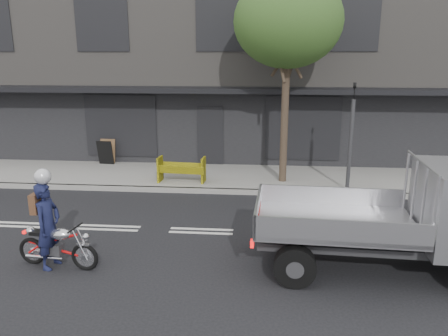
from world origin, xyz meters
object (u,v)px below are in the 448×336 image
Objects in this scene: flatbed_ute at (445,211)px; sandwich_board at (105,153)px; traffic_light_pole at (350,143)px; rider at (48,226)px; street_tree at (288,22)px; motorcycle at (57,245)px; construction_barrier at (180,171)px.

flatbed_ute reaches higher than sandwich_board.
rider is at bearing -142.28° from traffic_light_pole.
motorcycle is at bearing -127.91° from street_tree.
motorcycle is at bearing -174.25° from flatbed_ute.
sandwich_board is at bearing 145.81° from construction_barrier.
flatbed_ute is 8.23m from construction_barrier.
street_tree reaches higher than sandwich_board.
construction_barrier is at bearing -169.26° from street_tree.
street_tree is 4.27× the size of construction_barrier.
sandwich_board is at bearing 164.06° from traffic_light_pole.
street_tree is 1.30× the size of flatbed_ute.
traffic_light_pole is 8.90m from motorcycle.
rider is at bearing -128.75° from street_tree.
rider reaches higher than sandwich_board.
traffic_light_pole is 2.22× the size of construction_barrier.
traffic_light_pole is at bearing 46.66° from motorcycle.
flatbed_ute is at bearing -64.00° from street_tree.
street_tree is 4.23m from traffic_light_pole.
traffic_light_pole is 8.97m from rider.
rider is at bearing -174.30° from flatbed_ute.
traffic_light_pole is at bearing -23.03° from street_tree.
street_tree reaches higher than rider.
construction_barrier is 4.08m from sandwich_board.
sandwich_board is at bearing 111.31° from motorcycle.
sandwich_board is (-6.75, 1.65, -4.66)m from street_tree.
flatbed_ute is (7.96, 0.40, 0.43)m from rider.
sandwich_board is at bearing 20.28° from rider.
motorcycle is 7.87m from flatbed_ute.
street_tree is at bearing 10.74° from construction_barrier.
sandwich_board is (-8.75, 2.50, -1.03)m from traffic_light_pole.
motorcycle is at bearing -141.69° from traffic_light_pole.
construction_barrier is at bearing -30.49° from sandwich_board.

